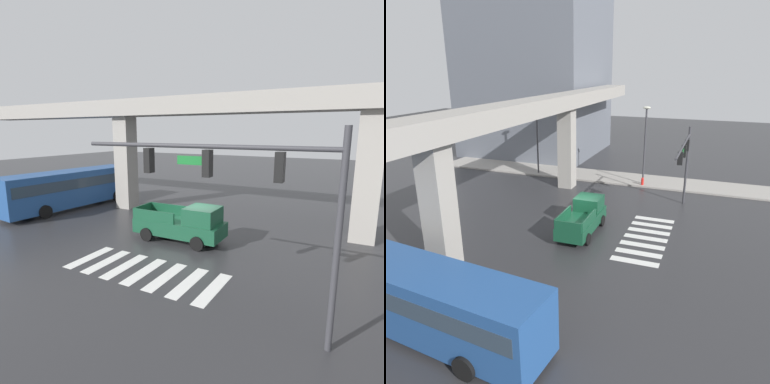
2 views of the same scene
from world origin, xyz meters
TOP-DOWN VIEW (x-y plane):
  - ground_plane at (0.00, 0.00)m, footprint 120.00×120.00m
  - crosswalk_stripes at (-0.00, -4.83)m, footprint 7.15×2.80m
  - elevated_overpass at (0.00, 4.09)m, footprint 49.27×2.23m
  - sidewalk_east at (12.49, 2.00)m, footprint 4.00×36.00m
  - pickup_truck at (-0.38, -0.67)m, footprint 5.12×2.12m
  - city_bus at (-12.23, 1.78)m, footprint 3.56×10.99m
  - traffic_signal_mast at (4.90, -6.42)m, footprint 8.69×0.32m
  - street_lamp_near_corner at (11.29, -2.34)m, footprint 0.44×0.70m
  - street_lamp_mid_block at (11.29, 8.49)m, footprint 0.44×0.70m
  - fire_hydrant at (10.89, -2.39)m, footprint 0.24×0.24m

SIDE VIEW (x-z plane):
  - ground_plane at x=0.00m, z-range 0.00..0.00m
  - crosswalk_stripes at x=0.00m, z-range 0.00..0.01m
  - sidewalk_east at x=12.49m, z-range 0.00..0.15m
  - fire_hydrant at x=10.89m, z-range 0.01..0.86m
  - pickup_truck at x=-0.38m, z-range -0.05..2.03m
  - city_bus at x=-12.23m, z-range 0.23..3.22m
  - street_lamp_near_corner at x=11.29m, z-range 0.94..8.18m
  - street_lamp_mid_block at x=11.29m, z-range 0.94..8.18m
  - traffic_signal_mast at x=4.90m, z-range 1.46..7.66m
  - elevated_overpass at x=0.00m, z-range 2.93..11.30m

